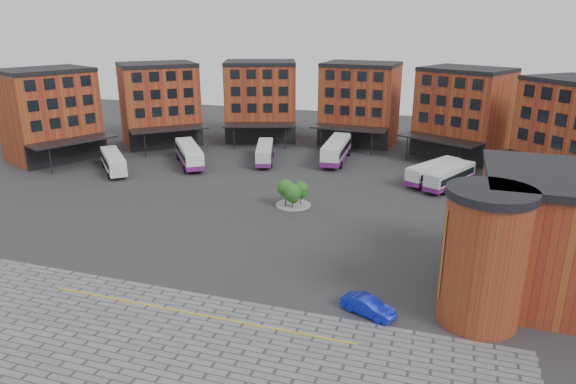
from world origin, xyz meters
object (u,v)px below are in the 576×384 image
(bus_f, at_px, (450,177))
(blue_car, at_px, (368,306))
(bus_a, at_px, (113,161))
(bus_e, at_px, (434,172))
(tree_island, at_px, (292,192))
(bus_d, at_px, (337,150))
(bus_c, at_px, (265,153))
(bus_b, at_px, (189,154))

(bus_f, xyz_separation_m, blue_car, (-5.24, -35.18, -0.86))
(bus_a, relative_size, bus_e, 0.91)
(tree_island, distance_m, bus_d, 22.49)
(bus_d, relative_size, blue_car, 2.95)
(tree_island, distance_m, bus_a, 30.83)
(bus_c, xyz_separation_m, bus_e, (26.44, -2.85, -0.02))
(bus_d, bearing_deg, bus_f, -28.84)
(bus_e, bearing_deg, bus_a, -138.04)
(bus_c, distance_m, blue_car, 46.13)
(bus_d, xyz_separation_m, bus_e, (15.57, -6.94, -0.35))
(bus_e, bearing_deg, bus_d, -173.58)
(bus_c, bearing_deg, bus_e, -23.92)
(bus_b, xyz_separation_m, bus_c, (10.67, 5.33, -0.20))
(bus_b, height_order, bus_e, bus_b)
(bus_e, height_order, bus_f, bus_e)
(bus_f, height_order, blue_car, bus_f)
(bus_a, height_order, blue_car, bus_a)
(bus_a, distance_m, bus_e, 47.11)
(tree_island, height_order, bus_f, tree_island)
(bus_a, height_order, bus_d, bus_d)
(blue_car, bearing_deg, bus_c, 52.42)
(bus_a, relative_size, bus_c, 0.86)
(bus_f, bearing_deg, blue_car, -72.38)
(bus_c, relative_size, blue_car, 2.47)
(bus_c, xyz_separation_m, bus_d, (10.87, 4.10, 0.34))
(bus_e, xyz_separation_m, bus_f, (2.22, -1.70, -0.00))
(blue_car, bearing_deg, bus_d, 37.87)
(blue_car, bearing_deg, bus_f, 13.42)
(bus_c, xyz_separation_m, blue_car, (23.42, -39.73, -0.89))
(tree_island, xyz_separation_m, bus_a, (-30.21, 6.16, -0.16))
(bus_a, bearing_deg, bus_c, -11.87)
(tree_island, relative_size, bus_f, 0.43)
(bus_f, bearing_deg, bus_a, -144.87)
(bus_d, bearing_deg, bus_c, -162.30)
(bus_d, height_order, bus_f, bus_d)
(bus_a, bearing_deg, bus_f, -34.66)
(bus_a, distance_m, bus_c, 23.22)
(bus_f, bearing_deg, tree_island, -116.61)
(bus_a, bearing_deg, blue_car, -76.19)
(bus_d, bearing_deg, bus_e, -26.97)
(bus_e, xyz_separation_m, blue_car, (-3.02, -36.88, -0.87))
(bus_b, distance_m, bus_d, 23.52)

